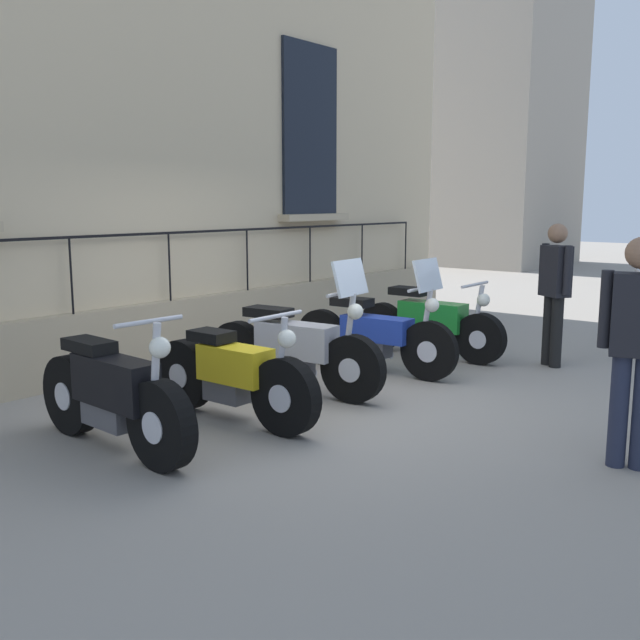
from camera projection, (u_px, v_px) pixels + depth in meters
ground_plane at (324, 397)px, 7.37m from camera, size 60.00×60.00×0.00m
building_facade at (139, 26)px, 8.46m from camera, size 0.82×12.69×8.34m
motorcycle_black at (113, 398)px, 5.73m from camera, size 1.99×0.59×1.14m
motorcycle_yellow at (233, 377)px, 6.49m from camera, size 1.98×0.66×1.05m
motorcycle_silver at (294, 350)px, 7.48m from camera, size 2.16×0.65×1.43m
motorcycle_blue at (375, 335)px, 8.37m from camera, size 2.15×0.66×1.37m
motorcycle_green at (430, 325)px, 9.22m from camera, size 2.09×0.69×1.00m
pedestrian_standing at (555, 286)px, 8.60m from camera, size 0.46×0.38×1.73m
pedestrian_walking at (636, 339)px, 5.27m from camera, size 0.51×0.32×1.74m
distant_building at (505, 119)px, 22.20m from camera, size 3.55×4.66×9.02m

